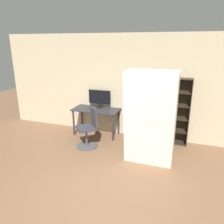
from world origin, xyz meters
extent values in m
plane|color=brown|center=(0.00, 0.00, 0.00)|extent=(16.00, 16.00, 0.00)
cube|color=#C6B793|center=(0.00, 2.95, 1.35)|extent=(8.00, 0.06, 2.70)
cube|color=#2D2D33|center=(-1.08, 2.61, 0.73)|extent=(1.26, 0.61, 0.03)
cylinder|color=#2D2D33|center=(-1.65, 2.37, 0.36)|extent=(0.05, 0.05, 0.71)
cylinder|color=#2D2D33|center=(-0.51, 2.37, 0.36)|extent=(0.05, 0.05, 0.71)
cylinder|color=#2D2D33|center=(-1.65, 2.86, 0.36)|extent=(0.05, 0.05, 0.71)
cylinder|color=#2D2D33|center=(-0.51, 2.86, 0.36)|extent=(0.05, 0.05, 0.71)
cylinder|color=black|center=(-1.06, 2.81, 0.75)|extent=(0.17, 0.17, 0.02)
cylinder|color=black|center=(-1.06, 2.81, 0.81)|extent=(0.04, 0.04, 0.10)
cube|color=black|center=(-1.06, 2.82, 1.04)|extent=(0.63, 0.02, 0.38)
cube|color=black|center=(-1.06, 2.81, 1.04)|extent=(0.61, 0.03, 0.35)
cylinder|color=#4C4C51|center=(-1.01, 1.85, 0.01)|extent=(0.52, 0.52, 0.03)
cylinder|color=#4C4C51|center=(-1.01, 1.85, 0.25)|extent=(0.05, 0.05, 0.44)
cube|color=#33333D|center=(-1.01, 1.85, 0.49)|extent=(0.62, 0.62, 0.05)
cube|color=#33333D|center=(-0.86, 1.98, 0.74)|extent=(0.29, 0.32, 0.45)
cube|color=#2D2319|center=(0.73, 2.78, 0.83)|extent=(0.02, 0.28, 1.67)
cube|color=#2D2319|center=(1.31, 2.78, 0.83)|extent=(0.02, 0.28, 1.67)
cube|color=#2D2319|center=(1.02, 2.91, 0.83)|extent=(0.60, 0.02, 1.67)
cube|color=#2D2319|center=(1.02, 2.78, 0.01)|extent=(0.57, 0.24, 0.02)
cube|color=#2D2319|center=(1.02, 2.78, 0.34)|extent=(0.57, 0.24, 0.02)
cube|color=#2D2319|center=(1.02, 2.78, 0.67)|extent=(0.57, 0.24, 0.02)
cube|color=#2D2319|center=(1.02, 2.78, 1.00)|extent=(0.57, 0.24, 0.02)
cube|color=#2D2319|center=(1.02, 2.78, 1.33)|extent=(0.57, 0.24, 0.02)
cube|color=#2D2319|center=(1.02, 2.78, 1.66)|extent=(0.57, 0.24, 0.02)
cube|color=orange|center=(0.76, 2.74, 0.14)|extent=(0.03, 0.16, 0.25)
cube|color=teal|center=(0.80, 2.76, 0.16)|extent=(0.04, 0.18, 0.28)
cube|color=#232328|center=(0.85, 2.81, 0.12)|extent=(0.04, 0.17, 0.20)
cube|color=brown|center=(0.90, 2.80, 0.14)|extent=(0.02, 0.13, 0.25)
cube|color=silver|center=(0.93, 2.76, 0.12)|extent=(0.03, 0.19, 0.20)
cube|color=#287A38|center=(0.76, 2.80, 0.48)|extent=(0.03, 0.14, 0.27)
cube|color=#232328|center=(0.81, 2.80, 0.49)|extent=(0.04, 0.16, 0.28)
cube|color=gold|center=(0.84, 2.79, 0.48)|extent=(0.02, 0.18, 0.27)
cube|color=brown|center=(0.88, 2.79, 0.49)|extent=(0.04, 0.17, 0.29)
cube|color=silver|center=(0.76, 2.76, 0.82)|extent=(0.03, 0.18, 0.29)
cube|color=red|center=(0.79, 2.75, 0.80)|extent=(0.02, 0.18, 0.24)
cube|color=silver|center=(0.81, 2.80, 0.82)|extent=(0.02, 0.18, 0.28)
cube|color=teal|center=(0.84, 2.73, 0.80)|extent=(0.02, 0.14, 0.24)
cube|color=silver|center=(0.86, 2.76, 0.78)|extent=(0.03, 0.14, 0.21)
cube|color=orange|center=(0.90, 2.81, 0.79)|extent=(0.02, 0.16, 0.23)
cube|color=silver|center=(0.76, 2.77, 1.14)|extent=(0.02, 0.19, 0.26)
cube|color=gold|center=(0.79, 2.76, 1.12)|extent=(0.03, 0.16, 0.23)
cube|color=red|center=(0.83, 2.77, 1.13)|extent=(0.03, 0.20, 0.24)
cube|color=teal|center=(0.85, 2.77, 1.14)|extent=(0.02, 0.17, 0.26)
cube|color=#287A38|center=(0.88, 2.76, 1.14)|extent=(0.03, 0.18, 0.26)
cube|color=#232328|center=(0.92, 2.80, 1.12)|extent=(0.03, 0.18, 0.23)
cube|color=gold|center=(0.76, 2.80, 1.44)|extent=(0.03, 0.20, 0.20)
cube|color=silver|center=(0.80, 2.82, 1.44)|extent=(0.04, 0.15, 0.20)
cube|color=red|center=(0.84, 2.80, 1.48)|extent=(0.02, 0.20, 0.28)
cube|color=brown|center=(0.88, 2.75, 1.48)|extent=(0.03, 0.16, 0.28)
cube|color=red|center=(0.92, 2.75, 1.46)|extent=(0.03, 0.18, 0.24)
cube|color=brown|center=(0.95, 2.75, 1.48)|extent=(0.02, 0.17, 0.28)
cube|color=silver|center=(0.55, 1.50, 0.98)|extent=(1.00, 0.43, 1.97)
cube|color=beige|center=(1.05, 1.50, 0.98)|extent=(0.01, 0.43, 1.93)
cube|color=silver|center=(0.55, 1.77, 0.98)|extent=(1.00, 0.42, 1.97)
cube|color=beige|center=(1.05, 1.77, 0.98)|extent=(0.01, 0.42, 1.93)
camera|label=1|loc=(1.21, -2.58, 2.47)|focal=35.00mm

